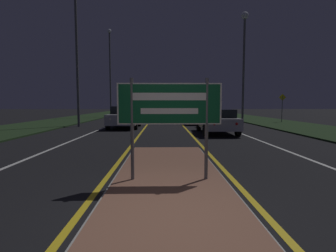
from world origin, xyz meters
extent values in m
plane|color=black|center=(0.00, 0.00, 0.00)|extent=(160.00, 160.00, 0.00)
cube|color=#999993|center=(0.00, 1.79, 0.03)|extent=(2.39, 8.01, 0.05)
cube|color=brown|center=(0.00, 1.79, 0.05)|extent=(2.27, 7.89, 0.10)
cube|color=#1E3319|center=(-9.50, 20.00, 0.04)|extent=(5.00, 100.00, 0.08)
cube|color=#1E3319|center=(9.50, 20.00, 0.04)|extent=(5.00, 100.00, 0.08)
cube|color=gold|center=(-1.38, 25.00, 0.00)|extent=(0.12, 70.00, 0.01)
cube|color=gold|center=(1.38, 25.00, 0.00)|extent=(0.12, 70.00, 0.01)
cube|color=silver|center=(-4.20, 25.00, 0.00)|extent=(0.12, 70.00, 0.01)
cube|color=silver|center=(4.20, 25.00, 0.00)|extent=(0.12, 70.00, 0.01)
cube|color=silver|center=(-7.20, 25.00, 0.00)|extent=(0.10, 70.00, 0.01)
cube|color=silver|center=(7.20, 25.00, 0.00)|extent=(0.10, 70.00, 0.01)
cylinder|color=#56565B|center=(-0.75, 1.79, 1.13)|extent=(0.07, 0.07, 2.06)
cylinder|color=#56565B|center=(0.75, 1.79, 1.13)|extent=(0.07, 0.07, 2.06)
cube|color=#0F512D|center=(0.00, 1.79, 1.64)|extent=(2.09, 0.04, 0.83)
cube|color=white|center=(0.00, 1.76, 1.64)|extent=(2.09, 0.00, 0.83)
cube|color=#0F512D|center=(0.00, 1.76, 1.64)|extent=(2.03, 0.01, 0.78)
cube|color=white|center=(0.00, 1.76, 1.79)|extent=(1.47, 0.01, 0.15)
cube|color=white|center=(0.00, 1.76, 1.50)|extent=(1.15, 0.01, 0.12)
cylinder|color=#56565B|center=(-6.21, 15.48, 5.19)|extent=(0.18, 0.18, 10.37)
cylinder|color=#56565B|center=(-6.41, 28.18, 5.02)|extent=(0.18, 0.18, 10.05)
sphere|color=white|center=(-6.41, 28.18, 10.18)|extent=(0.44, 0.44, 0.44)
cylinder|color=#56565B|center=(6.52, 18.25, 4.30)|extent=(0.18, 0.18, 8.60)
sphere|color=white|center=(6.52, 18.25, 8.78)|extent=(0.60, 0.60, 0.60)
cube|color=#B7B7BC|center=(2.87, 11.02, 0.61)|extent=(1.74, 4.13, 0.61)
cube|color=black|center=(2.87, 10.77, 1.13)|extent=(1.53, 2.15, 0.44)
sphere|color=red|center=(2.33, 8.97, 0.69)|extent=(0.14, 0.14, 0.14)
sphere|color=red|center=(3.41, 8.97, 0.69)|extent=(0.14, 0.14, 0.14)
cylinder|color=black|center=(2.04, 12.30, 0.31)|extent=(0.22, 0.62, 0.62)
cylinder|color=black|center=(3.70, 12.30, 0.31)|extent=(0.22, 0.62, 0.62)
cylinder|color=black|center=(2.04, 9.74, 0.31)|extent=(0.22, 0.62, 0.62)
cylinder|color=black|center=(3.70, 9.74, 0.31)|extent=(0.22, 0.62, 0.62)
cube|color=silver|center=(2.74, 18.12, 0.59)|extent=(1.80, 4.12, 0.57)
cube|color=black|center=(2.74, 17.87, 1.10)|extent=(1.58, 2.14, 0.45)
sphere|color=red|center=(2.18, 16.08, 0.66)|extent=(0.14, 0.14, 0.14)
sphere|color=red|center=(3.30, 16.08, 0.66)|extent=(0.14, 0.14, 0.14)
cylinder|color=black|center=(1.88, 19.40, 0.30)|extent=(0.22, 0.61, 0.61)
cylinder|color=black|center=(3.60, 19.40, 0.30)|extent=(0.22, 0.61, 0.61)
cylinder|color=black|center=(1.88, 16.84, 0.30)|extent=(0.22, 0.61, 0.61)
cylinder|color=black|center=(3.60, 16.84, 0.30)|extent=(0.22, 0.61, 0.61)
cube|color=#B7B7BC|center=(-2.76, 14.47, 0.64)|extent=(1.86, 4.23, 0.66)
cube|color=black|center=(-2.76, 14.73, 1.22)|extent=(1.63, 2.20, 0.51)
sphere|color=white|center=(-3.33, 12.38, 0.72)|extent=(0.14, 0.14, 0.14)
sphere|color=white|center=(-2.18, 12.38, 0.72)|extent=(0.14, 0.14, 0.14)
cylinder|color=black|center=(-3.64, 13.16, 0.31)|extent=(0.22, 0.61, 0.61)
cylinder|color=black|center=(-1.87, 13.16, 0.31)|extent=(0.22, 0.61, 0.61)
cylinder|color=black|center=(-3.64, 15.78, 0.31)|extent=(0.22, 0.61, 0.61)
cylinder|color=black|center=(-1.87, 15.78, 0.31)|extent=(0.22, 0.61, 0.61)
cube|color=black|center=(-2.58, 22.48, 0.64)|extent=(1.86, 4.60, 0.57)
cube|color=black|center=(-2.58, 22.75, 1.18)|extent=(1.63, 2.39, 0.52)
sphere|color=white|center=(-3.15, 20.20, 0.71)|extent=(0.14, 0.14, 0.14)
sphere|color=white|center=(-2.00, 20.20, 0.71)|extent=(0.14, 0.14, 0.14)
cylinder|color=black|center=(-3.46, 21.05, 0.35)|extent=(0.22, 0.71, 0.71)
cylinder|color=black|center=(-1.69, 21.05, 0.35)|extent=(0.22, 0.71, 0.71)
cylinder|color=black|center=(-3.46, 23.90, 0.35)|extent=(0.22, 0.71, 0.71)
cylinder|color=black|center=(-1.69, 23.90, 0.35)|extent=(0.22, 0.71, 0.71)
cylinder|color=#56565B|center=(10.15, 18.94, 1.17)|extent=(0.06, 0.06, 2.19)
cube|color=yellow|center=(10.15, 18.94, 2.21)|extent=(0.60, 0.02, 0.60)
camera|label=1|loc=(-0.13, -3.48, 1.64)|focal=28.00mm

